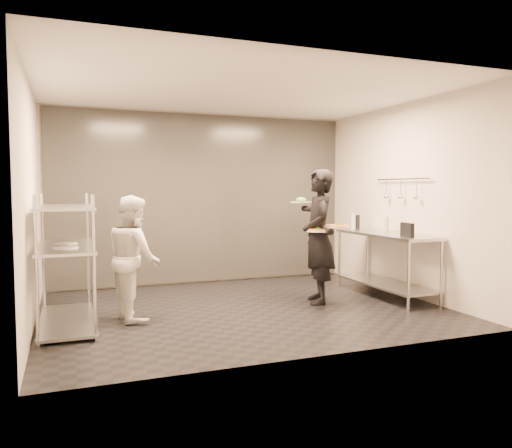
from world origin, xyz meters
name	(u,v)px	position (x,y,z in m)	size (l,w,h in m)	color
room_shell	(218,199)	(0.00, 1.18, 1.40)	(5.00, 4.00, 2.80)	black
pass_rack	(66,258)	(-2.15, 0.00, 0.77)	(0.60, 1.60, 1.50)	#B2B4B9
prep_counter	(386,253)	(2.18, 0.00, 0.63)	(0.60, 1.80, 0.92)	#B2B4B9
utensil_rail	(401,190)	(2.43, 0.00, 1.55)	(0.07, 1.20, 0.31)	#B2B4B9
waiter	(319,236)	(1.07, -0.02, 0.91)	(0.66, 0.44, 1.82)	black
chef	(134,257)	(-1.40, 0.00, 0.74)	(0.72, 0.56, 1.48)	white
pizza_plate_near	(319,230)	(0.99, -0.19, 1.01)	(0.32, 0.32, 0.05)	silver
pizza_plate_far	(336,226)	(1.23, -0.22, 1.06)	(0.34, 0.34, 0.05)	silver
salad_plate	(301,201)	(0.97, 0.33, 1.39)	(0.31, 0.31, 0.07)	silver
pos_monitor	(407,230)	(2.06, -0.63, 1.02)	(0.05, 0.27, 0.19)	black
bottle_green	(353,221)	(2.13, 0.80, 1.05)	(0.07, 0.07, 0.26)	#96A496
bottle_clear	(386,224)	(2.28, 0.14, 1.03)	(0.07, 0.07, 0.23)	#96A496
bottle_dark	(358,222)	(2.20, 0.78, 1.03)	(0.07, 0.07, 0.22)	black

